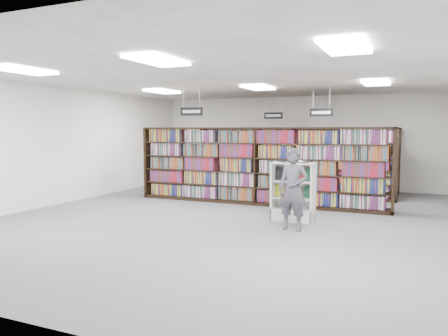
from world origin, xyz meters
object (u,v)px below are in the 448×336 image
at_px(bookshelf_row_near, 258,166).
at_px(open_book, 294,161).
at_px(shopper, 293,189).
at_px(endcap_display, 293,201).

distance_m(bookshelf_row_near, open_book, 2.27).
height_order(bookshelf_row_near, shopper, bookshelf_row_near).
relative_size(open_book, shopper, 0.40).
bearing_deg(endcap_display, open_book, 104.97).
bearing_deg(shopper, bookshelf_row_near, 127.69).
bearing_deg(open_book, endcap_display, -70.88).
distance_m(endcap_display, shopper, 1.04).
bearing_deg(bookshelf_row_near, shopper, -57.90).
bearing_deg(bookshelf_row_near, endcap_display, -50.26).
height_order(endcap_display, open_book, open_book).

